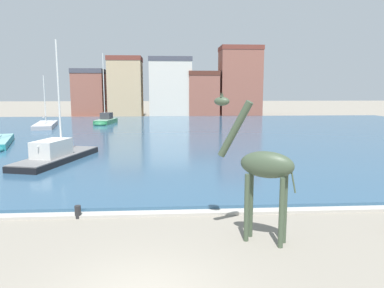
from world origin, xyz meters
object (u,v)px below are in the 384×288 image
(sailboat_black, at_px, (61,155))
(mooring_bollard, at_px, (78,212))
(sailboat_grey, at_px, (46,125))
(giraffe_statue, at_px, (262,167))
(sailboat_green, at_px, (105,121))

(sailboat_black, xyz_separation_m, mooring_bollard, (3.67, -10.82, -0.31))
(sailboat_grey, bearing_deg, giraffe_statue, -63.08)
(sailboat_green, height_order, mooring_bollard, sailboat_green)
(giraffe_statue, height_order, sailboat_green, sailboat_green)
(sailboat_black, bearing_deg, sailboat_grey, 109.89)
(sailboat_black, bearing_deg, sailboat_green, 93.16)
(giraffe_statue, xyz_separation_m, sailboat_green, (-11.61, 39.49, -1.86))
(mooring_bollard, bearing_deg, sailboat_green, 97.88)
(giraffe_statue, distance_m, sailboat_black, 16.92)
(mooring_bollard, bearing_deg, giraffe_statue, -21.56)
(sailboat_green, xyz_separation_m, sailboat_grey, (-6.93, -2.96, -0.22))
(giraffe_statue, bearing_deg, sailboat_black, 127.24)
(sailboat_grey, bearing_deg, sailboat_black, -70.11)
(giraffe_statue, xyz_separation_m, sailboat_grey, (-18.55, 36.53, -2.09))
(sailboat_grey, bearing_deg, sailboat_green, 23.11)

